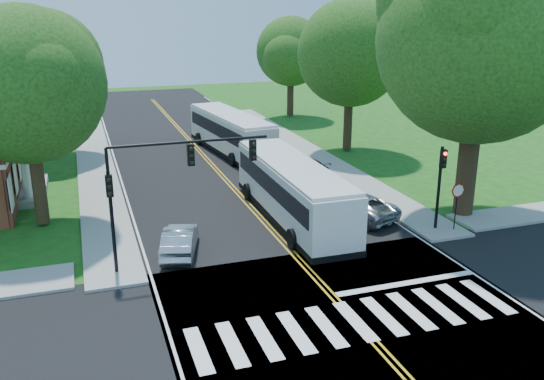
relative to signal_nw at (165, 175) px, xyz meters
name	(u,v)px	position (x,y,z in m)	size (l,w,h in m)	color
ground	(349,315)	(5.86, -6.43, -4.38)	(140.00, 140.00, 0.00)	#174C13
road	(230,184)	(5.86, 11.57, -4.37)	(14.00, 96.00, 0.01)	black
cross_road	(349,315)	(5.86, -6.43, -4.37)	(60.00, 12.00, 0.01)	black
center_line	(216,169)	(5.86, 15.57, -4.36)	(0.36, 70.00, 0.01)	gold
edge_line_w	(120,177)	(-0.94, 15.57, -4.36)	(0.12, 70.00, 0.01)	silver
edge_line_e	(303,161)	(12.66, 15.57, -4.36)	(0.12, 70.00, 0.01)	silver
crosswalk	(355,321)	(5.86, -6.93, -4.36)	(12.60, 3.00, 0.01)	silver
stop_bar	(407,283)	(9.36, -4.83, -4.36)	(6.60, 0.40, 0.01)	silver
sidewalk_nw	(96,168)	(-2.44, 18.57, -4.30)	(2.60, 40.00, 0.15)	gray
sidewalk_ne	(306,150)	(14.16, 18.57, -4.30)	(2.60, 40.00, 0.15)	gray
tree_ne_big	(481,41)	(16.86, 1.57, 5.24)	(10.80, 10.80, 14.91)	#332214
tree_west_near	(26,86)	(-5.64, 7.57, 3.15)	(8.00, 8.00, 11.40)	#332214
tree_west_far	(48,66)	(-5.14, 23.57, 2.62)	(7.60, 7.60, 10.67)	#332214
tree_east_mid	(351,53)	(17.36, 17.57, 3.48)	(8.40, 8.40, 11.93)	#332214
tree_east_far	(291,52)	(18.36, 33.57, 2.48)	(7.20, 7.20, 10.34)	#332214
signal_nw	(165,175)	(0.00, 0.00, 0.00)	(7.15, 0.46, 5.66)	black
signal_ne	(441,177)	(14.06, 0.01, -1.41)	(0.30, 0.46, 4.40)	black
stop_sign	(457,195)	(14.86, -0.45, -2.35)	(0.76, 0.08, 2.53)	black
bus_lead	(292,190)	(7.44, 4.03, -2.65)	(3.15, 12.61, 3.26)	silver
bus_follow	(231,132)	(8.16, 19.97, -2.67)	(4.14, 12.65, 3.22)	silver
hatchback	(180,240)	(0.71, 1.37, -3.68)	(1.45, 4.15, 1.37)	#AEB0B5
suv	(355,206)	(10.87, 3.17, -3.66)	(2.35, 5.11, 1.42)	#AAACB1
dark_sedan	(305,166)	(11.48, 12.22, -3.78)	(1.66, 4.08, 1.18)	black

